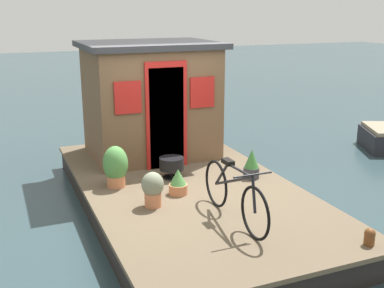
# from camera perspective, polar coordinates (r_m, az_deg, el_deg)

# --- Properties ---
(ground_plane) EXTENTS (60.00, 60.00, 0.00)m
(ground_plane) POSITION_cam_1_polar(r_m,az_deg,el_deg) (7.59, -0.59, -7.72)
(ground_plane) COLOR #2D4247
(houseboat_deck) EXTENTS (5.77, 3.08, 0.41)m
(houseboat_deck) POSITION_cam_1_polar(r_m,az_deg,el_deg) (7.51, -0.59, -6.27)
(houseboat_deck) COLOR brown
(houseboat_deck) RESTS_ON ground_plane
(houseboat_cabin) EXTENTS (1.92, 2.36, 2.05)m
(houseboat_cabin) POSITION_cam_1_polar(r_m,az_deg,el_deg) (8.77, -4.98, 5.36)
(houseboat_cabin) COLOR brown
(houseboat_cabin) RESTS_ON houseboat_deck
(bicycle) EXTENTS (1.70, 0.50, 0.78)m
(bicycle) POSITION_cam_1_polar(r_m,az_deg,el_deg) (6.09, 5.02, -5.97)
(bicycle) COLOR black
(bicycle) RESTS_ON houseboat_deck
(potted_plant_rosemary) EXTENTS (0.31, 0.31, 0.49)m
(potted_plant_rosemary) POSITION_cam_1_polar(r_m,az_deg,el_deg) (6.56, -4.69, -5.25)
(potted_plant_rosemary) COLOR #C6754C
(potted_plant_rosemary) RESTS_ON houseboat_deck
(potted_plant_sage) EXTENTS (0.38, 0.38, 0.64)m
(potted_plant_sage) POSITION_cam_1_polar(r_m,az_deg,el_deg) (7.33, -9.07, -2.61)
(potted_plant_sage) COLOR #C6754C
(potted_plant_sage) RESTS_ON houseboat_deck
(potted_plant_fern) EXTENTS (0.25, 0.25, 0.48)m
(potted_plant_fern) POSITION_cam_1_polar(r_m,az_deg,el_deg) (7.69, 7.09, -2.44)
(potted_plant_fern) COLOR #38383D
(potted_plant_fern) RESTS_ON houseboat_deck
(potted_plant_succulent) EXTENTS (0.27, 0.27, 0.38)m
(potted_plant_succulent) POSITION_cam_1_polar(r_m,az_deg,el_deg) (7.00, -1.67, -4.58)
(potted_plant_succulent) COLOR #C6754C
(potted_plant_succulent) RESTS_ON houseboat_deck
(charcoal_grill) EXTENTS (0.39, 0.39, 0.34)m
(charcoal_grill) POSITION_cam_1_polar(r_m,az_deg,el_deg) (7.64, -2.43, -2.42)
(charcoal_grill) COLOR black
(charcoal_grill) RESTS_ON houseboat_deck
(mooring_bollard) EXTENTS (0.13, 0.13, 0.21)m
(mooring_bollard) POSITION_cam_1_polar(r_m,az_deg,el_deg) (5.94, 20.35, -10.26)
(mooring_bollard) COLOR brown
(mooring_bollard) RESTS_ON houseboat_deck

